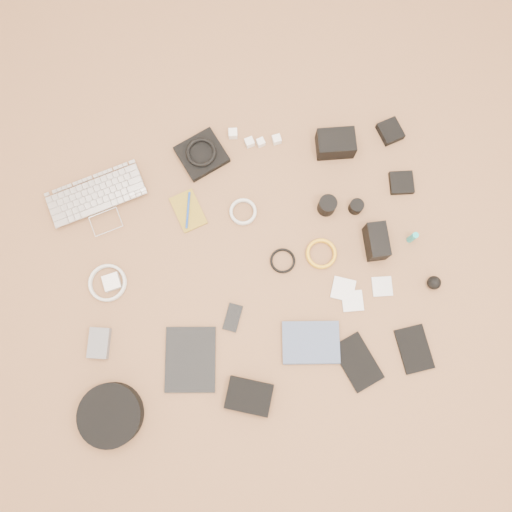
{
  "coord_description": "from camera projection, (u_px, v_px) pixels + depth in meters",
  "views": [
    {
      "loc": [
        -0.04,
        -0.32,
        1.85
      ],
      "look_at": [
        0.02,
        0.03,
        0.02
      ],
      "focal_mm": 35.0,
      "sensor_mm": 36.0,
      "label": 1
    }
  ],
  "objects": [
    {
      "name": "charger_a",
      "position": [
        233.0,
        134.0,
        1.96
      ],
      "size": [
        0.04,
        0.04,
        0.03
      ],
      "primitive_type": "cube",
      "rotation": [
        0.0,
        0.0,
        -0.12
      ],
      "color": "white",
      "rests_on": "ground"
    },
    {
      "name": "cable_yellow",
      "position": [
        321.0,
        254.0,
        1.88
      ],
      "size": [
        0.14,
        0.14,
        0.01
      ],
      "primitive_type": "torus",
      "rotation": [
        0.0,
        0.0,
        -0.26
      ],
      "color": "gold",
      "rests_on": "ground"
    },
    {
      "name": "notebook_black_a",
      "position": [
        357.0,
        362.0,
        1.8
      ],
      "size": [
        0.17,
        0.21,
        0.01
      ],
      "primitive_type": "cube",
      "rotation": [
        0.0,
        0.0,
        0.35
      ],
      "color": "black",
      "rests_on": "ground"
    },
    {
      "name": "cable_white_a",
      "position": [
        243.0,
        212.0,
        1.91
      ],
      "size": [
        0.13,
        0.13,
        0.01
      ],
      "primitive_type": "torus",
      "rotation": [
        0.0,
        0.0,
        0.27
      ],
      "color": "silver",
      "rests_on": "ground"
    },
    {
      "name": "card_reader",
      "position": [
        401.0,
        183.0,
        1.93
      ],
      "size": [
        0.1,
        0.1,
        0.02
      ],
      "primitive_type": "cube",
      "rotation": [
        0.0,
        0.0,
        -0.11
      ],
      "color": "black",
      "rests_on": "ground"
    },
    {
      "name": "headphone_pouch",
      "position": [
        202.0,
        155.0,
        1.95
      ],
      "size": [
        0.21,
        0.21,
        0.03
      ],
      "primitive_type": "cube",
      "rotation": [
        0.0,
        0.0,
        0.39
      ],
      "color": "black",
      "rests_on": "ground"
    },
    {
      "name": "drive_case",
      "position": [
        249.0,
        396.0,
        1.77
      ],
      "size": [
        0.19,
        0.16,
        0.04
      ],
      "primitive_type": "cube",
      "rotation": [
        0.0,
        0.0,
        -0.37
      ],
      "color": "black",
      "rests_on": "ground"
    },
    {
      "name": "filter_case_right",
      "position": [
        382.0,
        287.0,
        1.86
      ],
      "size": [
        0.08,
        0.08,
        0.01
      ],
      "primitive_type": "cube",
      "rotation": [
        0.0,
        0.0,
        -0.1
      ],
      "color": "silver",
      "rests_on": "ground"
    },
    {
      "name": "filter_case_mid",
      "position": [
        352.0,
        301.0,
        1.84
      ],
      "size": [
        0.08,
        0.08,
        0.01
      ],
      "primitive_type": "cube",
      "rotation": [
        0.0,
        0.0,
        -0.08
      ],
      "color": "silver",
      "rests_on": "ground"
    },
    {
      "name": "headphones",
      "position": [
        201.0,
        152.0,
        1.92
      ],
      "size": [
        0.14,
        0.14,
        0.02
      ],
      "primitive_type": "torus",
      "rotation": [
        0.0,
        0.0,
        -0.23
      ],
      "color": "black",
      "rests_on": "headphone_pouch"
    },
    {
      "name": "notebook_olive",
      "position": [
        188.0,
        211.0,
        1.91
      ],
      "size": [
        0.14,
        0.17,
        0.01
      ],
      "primitive_type": "cube",
      "rotation": [
        0.0,
        0.0,
        0.28
      ],
      "color": "olive",
      "rests_on": "ground"
    },
    {
      "name": "phone",
      "position": [
        233.0,
        318.0,
        1.83
      ],
      "size": [
        0.09,
        0.11,
        0.01
      ],
      "primitive_type": "cube",
      "rotation": [
        0.0,
        0.0,
        -0.42
      ],
      "color": "black",
      "rests_on": "ground"
    },
    {
      "name": "charger_d",
      "position": [
        261.0,
        142.0,
        1.96
      ],
      "size": [
        0.04,
        0.04,
        0.03
      ],
      "primitive_type": "cube",
      "rotation": [
        0.0,
        0.0,
        0.25
      ],
      "color": "white",
      "rests_on": "ground"
    },
    {
      "name": "dslr_camera",
      "position": [
        336.0,
        144.0,
        1.93
      ],
      "size": [
        0.15,
        0.11,
        0.08
      ],
      "primitive_type": "cube",
      "rotation": [
        0.0,
        0.0,
        -0.08
      ],
      "color": "black",
      "rests_on": "ground"
    },
    {
      "name": "pen_blue",
      "position": [
        188.0,
        210.0,
        1.9
      ],
      "size": [
        0.04,
        0.14,
        0.01
      ],
      "primitive_type": "cylinder",
      "rotation": [
        1.57,
        0.0,
        -0.21
      ],
      "color": "#133B9F",
      "rests_on": "notebook_olive"
    },
    {
      "name": "cable_black",
      "position": [
        283.0,
        261.0,
        1.87
      ],
      "size": [
        0.1,
        0.1,
        0.01
      ],
      "primitive_type": "torus",
      "rotation": [
        0.0,
        0.0,
        0.11
      ],
      "color": "black",
      "rests_on": "ground"
    },
    {
      "name": "cable_white_b",
      "position": [
        108.0,
        283.0,
        1.86
      ],
      "size": [
        0.14,
        0.14,
        0.01
      ],
      "primitive_type": "torus",
      "rotation": [
        0.0,
        0.0,
        0.0
      ],
      "color": "silver",
      "rests_on": "ground"
    },
    {
      "name": "room_shell",
      "position": [
        248.0,
        101.0,
        0.65
      ],
      "size": [
        4.04,
        4.04,
        2.58
      ],
      "color": "#946344",
      "rests_on": "ground"
    },
    {
      "name": "paperback",
      "position": [
        311.0,
        364.0,
        1.8
      ],
      "size": [
        0.23,
        0.18,
        0.02
      ],
      "primitive_type": "imported",
      "rotation": [
        0.0,
        0.0,
        1.42
      ],
      "color": "#42506F",
      "rests_on": "ground"
    },
    {
      "name": "flash",
      "position": [
        376.0,
        242.0,
        1.84
      ],
      "size": [
        0.07,
        0.13,
        0.1
      ],
      "primitive_type": "cube",
      "rotation": [
        0.0,
        0.0,
        -0.04
      ],
      "color": "black",
      "rests_on": "ground"
    },
    {
      "name": "lens_pouch",
      "position": [
        390.0,
        131.0,
        1.96
      ],
      "size": [
        0.1,
        0.11,
        0.03
      ],
      "primitive_type": "cube",
      "rotation": [
        0.0,
        0.0,
        0.26
      ],
      "color": "black",
      "rests_on": "ground"
    },
    {
      "name": "notebook_black_b",
      "position": [
        414.0,
        349.0,
        1.81
      ],
      "size": [
        0.12,
        0.17,
        0.01
      ],
      "primitive_type": "cube",
      "rotation": [
        0.0,
        0.0,
        0.07
      ],
      "color": "black",
      "rests_on": "ground"
    },
    {
      "name": "battery_charger",
      "position": [
        99.0,
        343.0,
        1.81
      ],
      "size": [
        0.09,
        0.12,
        0.03
      ],
      "primitive_type": "cube",
      "rotation": [
        0.0,
        0.0,
        -0.22
      ],
      "color": "slate",
      "rests_on": "ground"
    },
    {
      "name": "charger_c",
      "position": [
        277.0,
        139.0,
        1.96
      ],
      "size": [
        0.04,
        0.04,
        0.03
      ],
      "primitive_type": "cube",
      "rotation": [
        0.0,
        0.0,
        0.13
      ],
      "color": "white",
      "rests_on": "ground"
    },
    {
      "name": "lens_b",
      "position": [
        356.0,
        207.0,
        1.9
      ],
      "size": [
        0.07,
        0.07,
        0.05
      ],
      "primitive_type": "cylinder",
      "rotation": [
        0.0,
        0.0,
        -0.28
      ],
      "color": "black",
      "rests_on": "ground"
    },
    {
      "name": "lens_cleaner",
      "position": [
        412.0,
        237.0,
        1.86
      ],
      "size": [
        0.03,
        0.03,
        0.08
      ],
      "primitive_type": "cylinder",
      "rotation": [
        0.0,
        0.0,
        0.43
      ],
      "color": "#1AABAB",
      "rests_on": "ground"
    },
    {
      "name": "headphone_case",
      "position": [
        111.0,
        415.0,
        1.74
      ],
      "size": [
        0.26,
        0.26,
        0.06
      ],
      "primitive_type": "cylinder",
      "rotation": [
        0.0,
        0.0,
        0.21
      ],
      "color": "black",
      "rests_on": "ground"
    },
    {
      "name": "air_blower",
      "position": [
        434.0,
        283.0,
        1.84
      ],
      "size": [
        0.06,
        0.06,
        0.05
      ],
      "primitive_type": "sphere",
      "rotation": [
        0.0,
        0.0,
        -0.14
      ],
      "color": "black",
      "rests_on": "ground"
    },
    {
      "name": "power_brick",
      "position": [
        112.0,
        282.0,
        1.85
      ],
      "size": [
        0.07,
        0.07,
        0.03
      ],
      "primitive_type": "cube",
      "rotation": [
        0.0,
        0.0,
        0.17
      ],
      "color": "white",
      "rests_on": "ground"
    },
    {
      "name": "filter_case_left",
      "position": [
        343.0,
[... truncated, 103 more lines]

